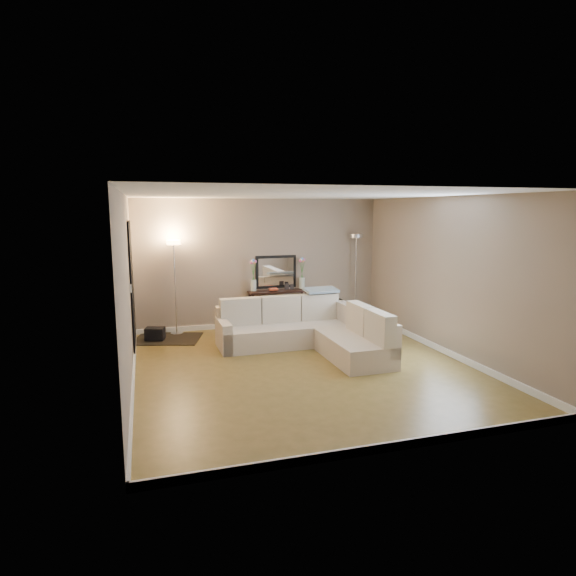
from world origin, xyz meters
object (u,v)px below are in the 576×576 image
object	(u,v)px
sectional_sofa	(310,331)
floor_lamp_lit	(174,268)
console_table	(275,306)
floor_lamp_unlit	(356,260)

from	to	relation	value
sectional_sofa	floor_lamp_lit	world-z (taller)	floor_lamp_lit
console_table	floor_lamp_lit	world-z (taller)	floor_lamp_lit
console_table	floor_lamp_unlit	bearing A→B (deg)	-1.65
console_table	floor_lamp_lit	xyz separation A→B (m)	(-1.97, -0.06, 0.86)
console_table	floor_lamp_unlit	world-z (taller)	floor_lamp_unlit
sectional_sofa	console_table	bearing A→B (deg)	95.69
sectional_sofa	floor_lamp_unlit	bearing A→B (deg)	45.78
floor_lamp_unlit	floor_lamp_lit	bearing A→B (deg)	-179.93
sectional_sofa	floor_lamp_unlit	size ratio (longest dim) A/B	1.30
sectional_sofa	floor_lamp_unlit	xyz separation A→B (m)	(1.60, 1.65, 1.01)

